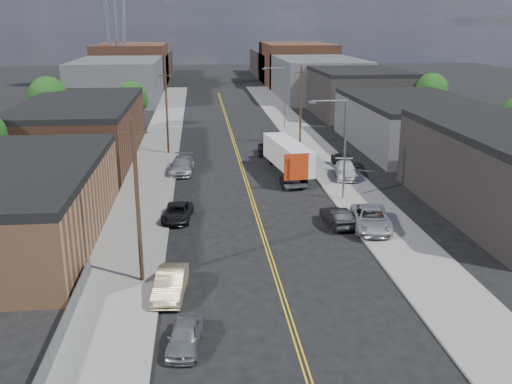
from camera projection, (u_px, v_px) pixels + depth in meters
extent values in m
plane|color=black|center=(230.00, 130.00, 83.07)|extent=(260.00, 260.00, 0.00)
cube|color=gold|center=(237.00, 152.00, 68.78)|extent=(0.32, 120.00, 0.01)
cube|color=slate|center=(158.00, 154.00, 67.84)|extent=(5.00, 140.00, 0.15)
cube|color=slate|center=(315.00, 150.00, 69.68)|extent=(5.00, 140.00, 0.15)
cube|color=brown|center=(11.00, 207.00, 40.60)|extent=(12.00, 22.00, 5.00)
cube|color=black|center=(6.00, 169.00, 39.79)|extent=(12.00, 22.00, 0.60)
cube|color=#512F20|center=(81.00, 132.00, 65.22)|extent=(12.00, 26.00, 6.00)
cube|color=black|center=(78.00, 103.00, 64.27)|extent=(12.00, 26.00, 0.60)
cube|color=navy|center=(449.00, 173.00, 45.39)|extent=(0.30, 20.00, 0.80)
cube|color=#38383B|center=(412.00, 125.00, 71.07)|extent=(14.00, 24.00, 5.50)
cube|color=black|center=(414.00, 101.00, 70.19)|extent=(14.00, 24.00, 0.60)
cube|color=black|center=(356.00, 94.00, 95.62)|extent=(14.00, 22.00, 7.00)
cube|color=black|center=(358.00, 71.00, 94.53)|extent=(14.00, 22.00, 0.60)
cube|color=#38383B|center=(119.00, 80.00, 113.33)|extent=(16.00, 30.00, 8.00)
cube|color=#38383B|center=(317.00, 78.00, 117.20)|extent=(16.00, 30.00, 8.00)
cube|color=#512F20|center=(132.00, 65.00, 136.86)|extent=(16.00, 26.00, 10.00)
cube|color=#512F20|center=(297.00, 64.00, 140.73)|extent=(16.00, 26.00, 10.00)
cube|color=black|center=(140.00, 65.00, 156.35)|extent=(16.00, 40.00, 7.00)
cube|color=black|center=(285.00, 64.00, 160.22)|extent=(16.00, 40.00, 7.00)
cylinder|color=gray|center=(115.00, 22.00, 124.26)|extent=(0.80, 0.80, 30.00)
cylinder|color=gray|center=(106.00, 22.00, 122.41)|extent=(1.94, 1.94, 29.98)
cylinder|color=gray|center=(123.00, 22.00, 122.75)|extent=(1.94, 1.94, 29.98)
cylinder|color=gray|center=(108.00, 22.00, 125.77)|extent=(1.94, 1.94, 29.98)
cylinder|color=gray|center=(124.00, 22.00, 126.11)|extent=(1.94, 1.94, 29.98)
cylinder|color=gray|center=(345.00, 150.00, 49.20)|extent=(0.18, 0.18, 9.00)
cylinder|color=gray|center=(330.00, 101.00, 47.82)|extent=(3.00, 0.12, 0.12)
cube|color=gray|center=(312.00, 102.00, 47.70)|extent=(0.60, 0.25, 0.18)
cylinder|color=gray|center=(285.00, 98.00, 82.55)|extent=(0.18, 0.18, 9.00)
cylinder|color=gray|center=(275.00, 68.00, 81.16)|extent=(3.00, 0.12, 0.12)
cube|color=gray|center=(264.00, 69.00, 81.05)|extent=(0.60, 0.25, 0.18)
cylinder|color=black|center=(138.00, 204.00, 33.20)|extent=(0.26, 0.26, 10.00)
cube|color=black|center=(133.00, 133.00, 31.99)|extent=(1.60, 0.12, 0.12)
cylinder|color=black|center=(167.00, 112.00, 66.55)|extent=(0.26, 0.26, 10.00)
cube|color=black|center=(165.00, 76.00, 65.34)|extent=(1.60, 0.12, 0.12)
cylinder|color=black|center=(301.00, 106.00, 70.99)|extent=(0.26, 0.26, 10.00)
cube|color=black|center=(301.00, 72.00, 69.78)|extent=(1.60, 0.12, 0.12)
cube|color=slate|center=(62.00, 332.00, 27.96)|extent=(0.02, 16.00, 1.20)
cube|color=slate|center=(61.00, 321.00, 27.78)|extent=(0.05, 16.00, 0.05)
cylinder|color=black|center=(51.00, 123.00, 75.34)|extent=(0.36, 0.36, 4.50)
sphere|color=#16370F|center=(48.00, 96.00, 74.30)|extent=(5.04, 5.04, 5.04)
sphere|color=#16370F|center=(54.00, 102.00, 74.91)|extent=(3.96, 3.96, 3.96)
sphere|color=#16370F|center=(44.00, 101.00, 74.05)|extent=(3.60, 3.60, 3.60)
cylinder|color=black|center=(133.00, 116.00, 83.08)|extent=(0.36, 0.36, 3.75)
sphere|color=#16370F|center=(132.00, 96.00, 82.22)|extent=(4.20, 4.20, 4.20)
sphere|color=#16370F|center=(137.00, 101.00, 82.78)|extent=(3.30, 3.30, 3.30)
sphere|color=#16370F|center=(128.00, 100.00, 81.94)|extent=(3.00, 3.00, 3.00)
cylinder|color=black|center=(430.00, 112.00, 85.36)|extent=(0.36, 0.36, 4.25)
sphere|color=#16370F|center=(432.00, 89.00, 84.38)|extent=(4.76, 4.76, 4.76)
sphere|color=#16370F|center=(434.00, 95.00, 84.97)|extent=(3.74, 3.74, 3.74)
sphere|color=#16370F|center=(429.00, 94.00, 84.12)|extent=(3.40, 3.40, 3.40)
cube|color=silver|center=(287.00, 154.00, 57.58)|extent=(3.71, 10.87, 2.49)
cube|color=#9F280C|center=(296.00, 167.00, 52.51)|extent=(2.32, 0.43, 2.51)
cube|color=gray|center=(296.00, 186.00, 53.03)|extent=(2.25, 0.89, 0.25)
cube|color=black|center=(278.00, 149.00, 64.11)|extent=(2.58, 3.11, 2.75)
cylinder|color=black|center=(293.00, 182.00, 54.38)|extent=(2.41, 1.19, 0.89)
cylinder|color=black|center=(278.00, 157.00, 64.38)|extent=(2.32, 1.18, 0.89)
imported|color=#97999C|center=(185.00, 336.00, 27.49)|extent=(2.00, 3.93, 1.28)
imported|color=#9A8865|center=(171.00, 284.00, 32.69)|extent=(2.05, 4.74, 1.52)
imported|color=black|center=(178.00, 213.00, 45.19)|extent=(2.62, 4.81, 1.28)
imported|color=#999A9E|center=(182.00, 165.00, 59.25)|extent=(2.78, 5.88, 1.66)
imported|color=black|center=(337.00, 217.00, 43.95)|extent=(1.94, 4.50, 1.44)
imported|color=#BABDC0|center=(371.00, 219.00, 42.86)|extent=(3.51, 6.14, 1.61)
imported|color=#B8B8B8|center=(346.00, 170.00, 56.99)|extent=(2.97, 5.47, 1.50)
imported|color=black|center=(345.00, 160.00, 61.24)|extent=(2.52, 4.50, 1.45)
imported|color=black|center=(267.00, 149.00, 67.43)|extent=(2.51, 4.83, 1.30)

